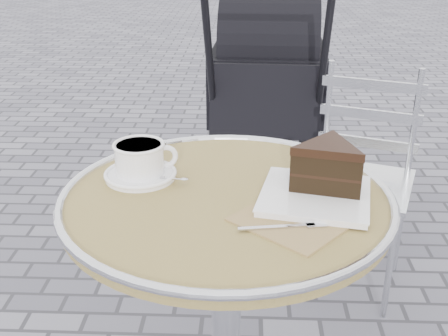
{
  "coord_description": "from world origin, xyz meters",
  "views": [
    {
      "loc": [
        0.04,
        -1.08,
        1.27
      ],
      "look_at": [
        -0.01,
        0.04,
        0.78
      ],
      "focal_mm": 45.0,
      "sensor_mm": 36.0,
      "label": 1
    }
  ],
  "objects_px": {
    "cafe_table": "(226,260)",
    "cappuccino_set": "(141,163)",
    "baby_stroller": "(267,95)",
    "cake_plate_set": "(324,173)",
    "bistro_chair": "(364,153)"
  },
  "relations": [
    {
      "from": "cafe_table",
      "to": "cappuccino_set",
      "type": "bearing_deg",
      "value": 156.87
    },
    {
      "from": "baby_stroller",
      "to": "cake_plate_set",
      "type": "bearing_deg",
      "value": -84.45
    },
    {
      "from": "cafe_table",
      "to": "bistro_chair",
      "type": "height_order",
      "value": "bistro_chair"
    },
    {
      "from": "cafe_table",
      "to": "cappuccino_set",
      "type": "relative_size",
      "value": 3.95
    },
    {
      "from": "bistro_chair",
      "to": "cappuccino_set",
      "type": "bearing_deg",
      "value": -112.58
    },
    {
      "from": "cafe_table",
      "to": "baby_stroller",
      "type": "bearing_deg",
      "value": 84.86
    },
    {
      "from": "baby_stroller",
      "to": "cafe_table",
      "type": "bearing_deg",
      "value": -92.13
    },
    {
      "from": "cafe_table",
      "to": "bistro_chair",
      "type": "xyz_separation_m",
      "value": [
        0.47,
        0.81,
        -0.06
      ]
    },
    {
      "from": "cake_plate_set",
      "to": "bistro_chair",
      "type": "relative_size",
      "value": 0.46
    },
    {
      "from": "cake_plate_set",
      "to": "cappuccino_set",
      "type": "bearing_deg",
      "value": 179.87
    },
    {
      "from": "cappuccino_set",
      "to": "cake_plate_set",
      "type": "relative_size",
      "value": 0.51
    },
    {
      "from": "cafe_table",
      "to": "bistro_chair",
      "type": "bearing_deg",
      "value": 60.22
    },
    {
      "from": "cafe_table",
      "to": "cappuccino_set",
      "type": "xyz_separation_m",
      "value": [
        -0.2,
        0.08,
        0.2
      ]
    },
    {
      "from": "cappuccino_set",
      "to": "baby_stroller",
      "type": "height_order",
      "value": "baby_stroller"
    },
    {
      "from": "cafe_table",
      "to": "cake_plate_set",
      "type": "distance_m",
      "value": 0.3
    }
  ]
}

